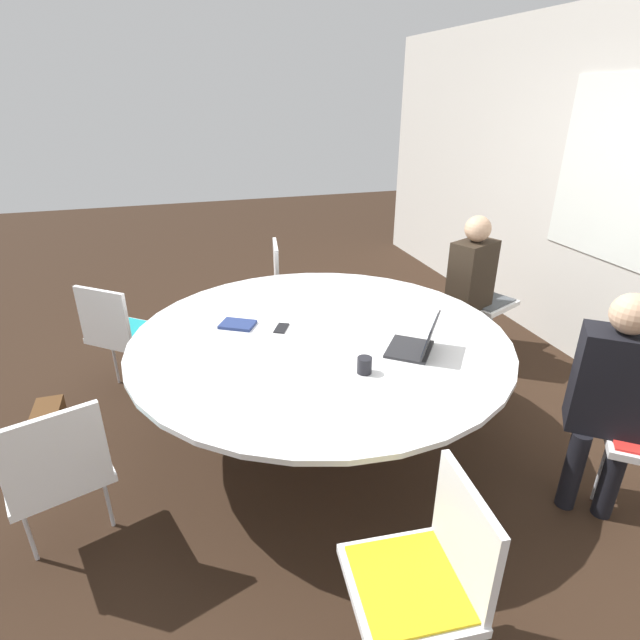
{
  "coord_description": "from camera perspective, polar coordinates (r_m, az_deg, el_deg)",
  "views": [
    {
      "loc": [
        2.59,
        -0.8,
        2.08
      ],
      "look_at": [
        0.0,
        0.0,
        0.83
      ],
      "focal_mm": 28.0,
      "sensor_mm": 36.0,
      "label": 1
    }
  ],
  "objects": [
    {
      "name": "chair_2",
      "position": [
        4.49,
        -3.34,
        4.5
      ],
      "size": [
        0.5,
        0.49,
        0.88
      ],
      "rotation": [
        0.0,
        0.0,
        6.11
      ],
      "color": "white",
      "rests_on": "ground_plane"
    },
    {
      "name": "chair_3",
      "position": [
        3.85,
        -21.88,
        -0.94
      ],
      "size": [
        0.6,
        0.61,
        0.88
      ],
      "rotation": [
        0.0,
        0.0,
        7.17
      ],
      "color": "white",
      "rests_on": "ground_plane"
    },
    {
      "name": "person_1",
      "position": [
        4.15,
        17.07,
        4.44
      ],
      "size": [
        0.35,
        0.42,
        1.23
      ],
      "rotation": [
        0.0,
        0.0,
        5.12
      ],
      "color": "#2D2319",
      "rests_on": "ground_plane"
    },
    {
      "name": "chair_4",
      "position": [
        2.64,
        -27.9,
        -14.61
      ],
      "size": [
        0.54,
        0.55,
        0.88
      ],
      "rotation": [
        0.0,
        0.0,
        8.18
      ],
      "color": "white",
      "rests_on": "ground_plane"
    },
    {
      "name": "chair_1",
      "position": [
        4.44,
        17.61,
        3.1
      ],
      "size": [
        0.56,
        0.57,
        0.88
      ],
      "rotation": [
        0.0,
        0.0,
        5.12
      ],
      "color": "white",
      "rests_on": "ground_plane"
    },
    {
      "name": "conference_table",
      "position": [
        3.06,
        0.0,
        -2.79
      ],
      "size": [
        2.28,
        2.28,
        0.73
      ],
      "color": "#B7B7BC",
      "rests_on": "ground_plane"
    },
    {
      "name": "ground_plane",
      "position": [
        3.42,
        0.0,
        -12.78
      ],
      "size": [
        16.0,
        16.0,
        0.0
      ],
      "primitive_type": "plane",
      "color": "black"
    },
    {
      "name": "spiral_notebook",
      "position": [
        3.18,
        -9.39,
        -0.5
      ],
      "size": [
        0.24,
        0.26,
        0.02
      ],
      "color": "navy",
      "rests_on": "conference_table"
    },
    {
      "name": "chair_5",
      "position": [
        2.02,
        12.15,
        -26.12
      ],
      "size": [
        0.48,
        0.46,
        0.88
      ],
      "rotation": [
        0.0,
        0.0,
        9.34
      ],
      "color": "white",
      "rests_on": "ground_plane"
    },
    {
      "name": "laptop",
      "position": [
        2.87,
        11.12,
        -2.65
      ],
      "size": [
        0.38,
        0.38,
        0.21
      ],
      "rotation": [
        0.0,
        0.0,
        -0.67
      ],
      "color": "#232326",
      "rests_on": "conference_table"
    },
    {
      "name": "person_0",
      "position": [
        2.92,
        30.38,
        -6.81
      ],
      "size": [
        0.4,
        0.42,
        1.23
      ],
      "rotation": [
        0.0,
        0.0,
        4.05
      ],
      "color": "black",
      "rests_on": "ground_plane"
    },
    {
      "name": "coffee_cup",
      "position": [
        2.63,
        5.1,
        -5.17
      ],
      "size": [
        0.08,
        0.08,
        0.09
      ],
      "color": "black",
      "rests_on": "conference_table"
    },
    {
      "name": "handbag",
      "position": [
        3.64,
        -28.49,
        -10.98
      ],
      "size": [
        0.36,
        0.16,
        0.28
      ],
      "color": "#513319",
      "rests_on": "ground_plane"
    },
    {
      "name": "cell_phone",
      "position": [
        3.12,
        -4.43,
        -0.93
      ],
      "size": [
        0.16,
        0.13,
        0.01
      ],
      "color": "black",
      "rests_on": "conference_table"
    }
  ]
}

